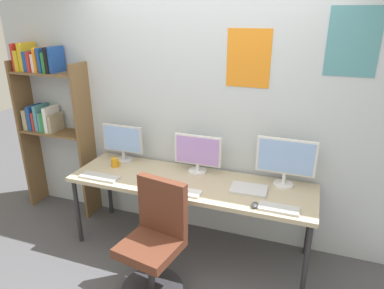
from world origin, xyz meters
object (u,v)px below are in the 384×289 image
at_px(keyboard_center, 181,191).
at_px(computer_mouse, 255,205).
at_px(keyboard_left, 99,177).
at_px(coffee_mug, 115,163).
at_px(monitor_center, 198,153).
at_px(bookshelf, 48,108).
at_px(desk, 190,186).
at_px(laptop_closed, 249,189).
at_px(office_chair, 155,250).
at_px(monitor_right, 286,160).
at_px(keyboard_right, 279,209).
at_px(monitor_left, 123,142).

xyz_separation_m(keyboard_center, computer_mouse, (0.65, -0.02, 0.01)).
bearing_deg(keyboard_left, coffee_mug, 88.72).
relative_size(monitor_center, keyboard_left, 1.22).
relative_size(bookshelf, keyboard_center, 5.42).
relative_size(desk, computer_mouse, 23.91).
distance_m(bookshelf, computer_mouse, 2.50).
relative_size(bookshelf, computer_mouse, 20.01).
distance_m(keyboard_left, laptop_closed, 1.41).
relative_size(office_chair, coffee_mug, 9.34).
xyz_separation_m(desk, keyboard_left, (-0.84, -0.23, 0.06)).
distance_m(desk, keyboard_left, 0.87).
bearing_deg(computer_mouse, coffee_mug, 168.62).
height_order(monitor_right, keyboard_right, monitor_right).
bearing_deg(monitor_left, keyboard_right, -14.85).
distance_m(bookshelf, keyboard_right, 2.68).
relative_size(monitor_center, keyboard_right, 1.45).
distance_m(office_chair, monitor_right, 1.37).
xyz_separation_m(desk, coffee_mug, (-0.83, 0.05, 0.09)).
xyz_separation_m(monitor_right, coffee_mug, (-1.66, -0.16, -0.21)).
bearing_deg(monitor_right, desk, -165.62).
distance_m(keyboard_center, computer_mouse, 0.65).
height_order(keyboard_center, keyboard_right, same).
relative_size(monitor_left, monitor_center, 0.95).
bearing_deg(monitor_right, monitor_left, -180.00).
bearing_deg(keyboard_left, office_chair, -28.00).
relative_size(bookshelf, coffee_mug, 18.12).
bearing_deg(computer_mouse, keyboard_center, 178.33).
xyz_separation_m(keyboard_left, keyboard_center, (0.84, 0.00, 0.00)).
bearing_deg(keyboard_right, monitor_center, 152.23).
bearing_deg(bookshelf, desk, -7.49).
xyz_separation_m(office_chair, keyboard_left, (-0.76, 0.41, 0.35)).
height_order(monitor_center, keyboard_center, monitor_center).
xyz_separation_m(keyboard_center, keyboard_right, (0.84, 0.00, 0.00)).
bearing_deg(keyboard_center, keyboard_left, 180.00).
bearing_deg(keyboard_center, computer_mouse, -1.67).
bearing_deg(keyboard_right, keyboard_left, 180.00).
xyz_separation_m(keyboard_center, laptop_closed, (0.55, 0.23, 0.00)).
relative_size(office_chair, keyboard_center, 2.80).
bearing_deg(monitor_left, monitor_right, 0.00).
distance_m(office_chair, monitor_center, 1.01).
distance_m(keyboard_right, coffee_mug, 1.70).
distance_m(monitor_right, keyboard_center, 0.97).
xyz_separation_m(monitor_left, monitor_right, (1.66, 0.00, 0.04)).
bearing_deg(monitor_left, office_chair, -48.48).
distance_m(keyboard_left, coffee_mug, 0.28).
relative_size(monitor_left, monitor_right, 0.86).
bearing_deg(monitor_left, laptop_closed, -8.57).
bearing_deg(bookshelf, keyboard_left, -26.63).
bearing_deg(monitor_right, bookshelf, 179.58).
height_order(desk, keyboard_right, keyboard_right).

